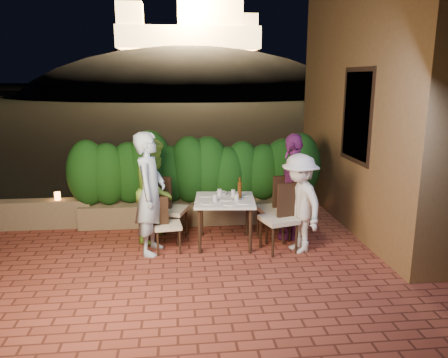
{
  "coord_description": "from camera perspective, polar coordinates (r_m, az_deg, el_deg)",
  "views": [
    {
      "loc": [
        -0.16,
        -5.4,
        2.61
      ],
      "look_at": [
        0.57,
        1.25,
        1.05
      ],
      "focal_mm": 35.0,
      "sensor_mm": 36.0,
      "label": 1
    }
  ],
  "objects": [
    {
      "name": "ground",
      "position": [
        6.01,
        -4.24,
        -12.87
      ],
      "size": [
        400.0,
        400.0,
        0.0
      ],
      "primitive_type": "plane",
      "color": "black",
      "rests_on": "ground"
    },
    {
      "name": "terrace_floor",
      "position": [
        6.48,
        -4.4,
        -11.38
      ],
      "size": [
        7.0,
        6.0,
        0.15
      ],
      "primitive_type": "cube",
      "color": "brown",
      "rests_on": "ground"
    },
    {
      "name": "building_wall",
      "position": [
        8.3,
        21.07,
        11.52
      ],
      "size": [
        1.6,
        5.0,
        5.0
      ],
      "primitive_type": "cube",
      "color": "olive",
      "rests_on": "ground"
    },
    {
      "name": "window_pane",
      "position": [
        7.54,
        17.17,
        7.92
      ],
      "size": [
        0.08,
        1.0,
        1.4
      ],
      "primitive_type": "cube",
      "color": "black",
      "rests_on": "building_wall"
    },
    {
      "name": "window_frame",
      "position": [
        7.54,
        17.1,
        7.92
      ],
      "size": [
        0.06,
        1.15,
        1.55
      ],
      "primitive_type": "cube",
      "color": "black",
      "rests_on": "building_wall"
    },
    {
      "name": "planter",
      "position": [
        8.08,
        -3.47,
        -4.25
      ],
      "size": [
        4.2,
        0.55,
        0.4
      ],
      "primitive_type": "cube",
      "color": "#75644A",
      "rests_on": "ground"
    },
    {
      "name": "hedge",
      "position": [
        7.88,
        -3.55,
        0.95
      ],
      "size": [
        4.0,
        0.7,
        1.1
      ],
      "primitive_type": null,
      "color": "#144212",
      "rests_on": "planter"
    },
    {
      "name": "parapet",
      "position": [
        8.47,
        -24.24,
        -4.23
      ],
      "size": [
        2.2,
        0.3,
        0.5
      ],
      "primitive_type": "cube",
      "color": "#75644A",
      "rests_on": "ground"
    },
    {
      "name": "hill",
      "position": [
        65.77,
        -4.46,
        7.35
      ],
      "size": [
        52.0,
        40.0,
        22.0
      ],
      "primitive_type": "ellipsoid",
      "color": "black",
      "rests_on": "ground"
    },
    {
      "name": "fortress",
      "position": [
        65.91,
        -4.69,
        20.0
      ],
      "size": [
        26.0,
        8.0,
        8.0
      ],
      "primitive_type": null,
      "color": "#FFCC7A",
      "rests_on": "hill"
    },
    {
      "name": "dining_table",
      "position": [
        6.96,
        0.09,
        -5.61
      ],
      "size": [
        1.01,
        1.01,
        0.75
      ],
      "primitive_type": null,
      "rotation": [
        0.0,
        0.0,
        -0.1
      ],
      "color": "white",
      "rests_on": "ground"
    },
    {
      "name": "plate_nw",
      "position": [
        6.63,
        -2.18,
        -3.13
      ],
      "size": [
        0.2,
        0.2,
        0.01
      ],
      "primitive_type": "cylinder",
      "color": "white",
      "rests_on": "dining_table"
    },
    {
      "name": "plate_sw",
      "position": [
        7.04,
        -2.44,
        -2.16
      ],
      "size": [
        0.2,
        0.2,
        0.01
      ],
      "primitive_type": "cylinder",
      "color": "white",
      "rests_on": "dining_table"
    },
    {
      "name": "plate_ne",
      "position": [
        6.65,
        2.44,
        -3.07
      ],
      "size": [
        0.23,
        0.23,
        0.01
      ],
      "primitive_type": "cylinder",
      "color": "white",
      "rests_on": "dining_table"
    },
    {
      "name": "plate_se",
      "position": [
        7.08,
        2.51,
        -2.07
      ],
      "size": [
        0.22,
        0.22,
        0.01
      ],
      "primitive_type": "cylinder",
      "color": "white",
      "rests_on": "dining_table"
    },
    {
      "name": "plate_centre",
      "position": [
        6.82,
        0.27,
        -2.65
      ],
      "size": [
        0.22,
        0.22,
        0.01
      ],
      "primitive_type": "cylinder",
      "color": "white",
      "rests_on": "dining_table"
    },
    {
      "name": "plate_front",
      "position": [
        6.57,
        0.77,
        -3.27
      ],
      "size": [
        0.2,
        0.2,
        0.01
      ],
      "primitive_type": "cylinder",
      "color": "white",
      "rests_on": "dining_table"
    },
    {
      "name": "glass_nw",
      "position": [
        6.69,
        -1.2,
        -2.5
      ],
      "size": [
        0.07,
        0.07,
        0.11
      ],
      "primitive_type": "cylinder",
      "color": "silver",
      "rests_on": "dining_table"
    },
    {
      "name": "glass_sw",
      "position": [
        7.01,
        -0.59,
        -1.77
      ],
      "size": [
        0.07,
        0.07,
        0.11
      ],
      "primitive_type": "cylinder",
      "color": "silver",
      "rests_on": "dining_table"
    },
    {
      "name": "glass_ne",
      "position": [
        6.73,
        1.66,
        -2.42
      ],
      "size": [
        0.07,
        0.07,
        0.11
      ],
      "primitive_type": "cylinder",
      "color": "silver",
      "rests_on": "dining_table"
    },
    {
      "name": "glass_se",
      "position": [
        6.98,
        1.21,
        -1.85
      ],
      "size": [
        0.07,
        0.07,
        0.11
      ],
      "primitive_type": "cylinder",
      "color": "silver",
      "rests_on": "dining_table"
    },
    {
      "name": "beer_bottle",
      "position": [
        6.87,
        2.06,
        -1.13
      ],
      "size": [
        0.07,
        0.07,
        0.34
      ],
      "primitive_type": null,
      "color": "#51290D",
      "rests_on": "dining_table"
    },
    {
      "name": "bowl",
      "position": [
        7.11,
        -0.34,
        -1.86
      ],
      "size": [
        0.21,
        0.21,
        0.04
      ],
      "primitive_type": "imported",
      "rotation": [
        0.0,
        0.0,
        0.2
      ],
      "color": "white",
      "rests_on": "dining_table"
    },
    {
      "name": "chair_left_front",
      "position": [
        6.72,
        -7.39,
        -5.87
      ],
      "size": [
        0.44,
        0.44,
        0.87
      ],
      "primitive_type": null,
      "rotation": [
        0.0,
        0.0,
        0.1
      ],
      "color": "black",
      "rests_on": "ground"
    },
    {
      "name": "chair_left_back",
      "position": [
        7.17,
        -7.02,
        -3.85
      ],
      "size": [
        0.62,
        0.62,
        1.06
      ],
      "primitive_type": null,
      "rotation": [
        0.0,
        0.0,
        -0.34
      ],
      "color": "black",
      "rests_on": "ground"
    },
    {
      "name": "chair_right_front",
      "position": [
        6.71,
        7.17,
        -5.05
      ],
      "size": [
        0.6,
        0.6,
        1.06
      ],
      "primitive_type": null,
      "rotation": [
        0.0,
        0.0,
        3.42
      ],
      "color": "black",
      "rests_on": "ground"
    },
    {
      "name": "chair_right_back",
      "position": [
        7.19,
        6.56,
        -3.77
      ],
      "size": [
        0.57,
        0.57,
        1.06
      ],
      "primitive_type": null,
      "rotation": [
        0.0,
        0.0,
        3.31
      ],
      "color": "black",
      "rests_on": "ground"
    },
    {
      "name": "diner_blue",
      "position": [
        6.58,
        -9.59,
        -1.89
      ],
      "size": [
        0.58,
        0.75,
        1.85
      ],
      "primitive_type": "imported",
      "rotation": [
        0.0,
        0.0,
        1.35
      ],
      "color": "silver",
      "rests_on": "ground"
    },
    {
      "name": "diner_green",
      "position": [
        7.16,
        -8.98,
        -1.43
      ],
      "size": [
        0.82,
        0.95,
        1.66
      ],
      "primitive_type": "imported",
      "rotation": [
        0.0,
        0.0,
        1.3
      ],
      "color": "#88C23C",
      "rests_on": "ground"
    },
    {
      "name": "diner_white",
      "position": [
        6.69,
        9.8,
        -3.15
      ],
      "size": [
        0.82,
        1.1,
        1.51
      ],
      "primitive_type": "imported",
      "rotation": [
        0.0,
        0.0,
        -1.28
      ],
      "color": "white",
      "rests_on": "ground"
    },
    {
      "name": "diner_purple",
      "position": [
        7.22,
        8.99,
        -0.95
      ],
      "size": [
        0.77,
        1.11,
        1.75
      ],
      "primitive_type": "imported",
      "rotation": [
        0.0,
        0.0,
        -1.95
      ],
      "color": "#7D2974",
      "rests_on": "ground"
    },
    {
      "name": "parapet_lamp",
      "position": [
        8.24,
        -20.92,
        -2.09
      ],
      "size": [
        0.1,
        0.1,
        0.14
      ],
      "primitive_type": "cylinder",
      "color": "orange",
      "rests_on": "parapet"
    }
  ]
}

